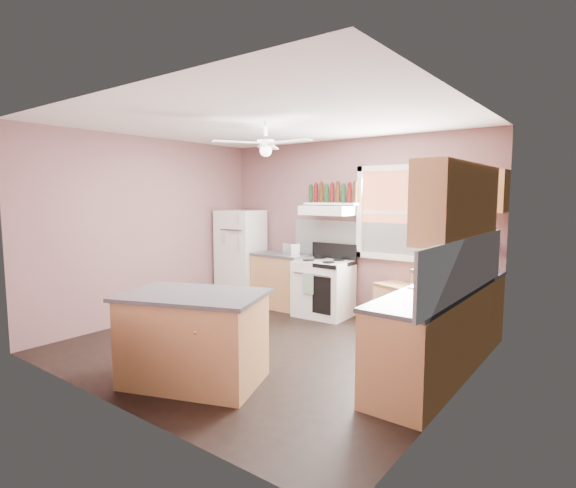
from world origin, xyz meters
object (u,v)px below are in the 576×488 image
Objects in this scene: stove at (324,288)px; cart at (399,306)px; island at (194,340)px; toaster at (291,249)px; refrigerator at (241,256)px.

stove reaches higher than cart.
stove and island have the same top height.
island is (-0.86, -2.98, 0.12)m from cart.
cart is (1.81, 0.09, -0.68)m from toaster.
stove is at bearing -5.43° from refrigerator.
refrigerator is 1.05m from toaster.
island is at bearing -85.78° from cart.
cart is at bearing 26.85° from toaster.
cart is at bearing 3.54° from stove.
toaster is 0.86m from stove.
refrigerator is 1.24× the size of island.
cart is at bearing 53.06° from island.
island reaches higher than cart.
refrigerator is at bearing 104.36° from island.
stove is 1.41× the size of cart.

